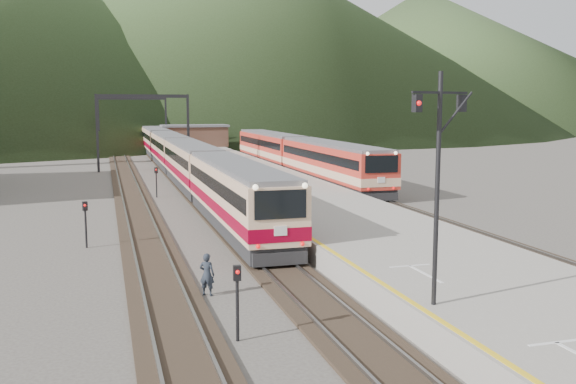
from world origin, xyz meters
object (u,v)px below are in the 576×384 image
object	(u,v)px
signal_mast	(438,165)
second_train	(297,154)
main_train	(179,157)
worker	(207,274)

from	to	relation	value
signal_mast	second_train	bearing A→B (deg)	78.38
main_train	worker	xyz separation A→B (m)	(-3.45, -39.46, -1.09)
second_train	main_train	bearing A→B (deg)	174.44
main_train	signal_mast	xyz separation A→B (m)	(2.38, -45.49, 3.30)
main_train	signal_mast	distance (m)	45.67
main_train	signal_mast	world-z (taller)	signal_mast
second_train	worker	world-z (taller)	second_train
second_train	worker	xyz separation A→B (m)	(-14.95, -38.34, -1.26)
main_train	second_train	distance (m)	11.56
worker	second_train	bearing A→B (deg)	-79.29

